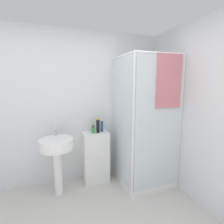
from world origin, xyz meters
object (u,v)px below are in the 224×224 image
at_px(soap_dispenser, 93,130).
at_px(shampoo_bottle_tall_black, 98,126).
at_px(lotion_bottle_white, 91,127).
at_px(sink, 57,151).
at_px(shampoo_bottle_blue, 102,127).

height_order(soap_dispenser, shampoo_bottle_tall_black, shampoo_bottle_tall_black).
height_order(shampoo_bottle_tall_black, lotion_bottle_white, shampoo_bottle_tall_black).
relative_size(sink, shampoo_bottle_blue, 5.62).
bearing_deg(shampoo_bottle_blue, shampoo_bottle_tall_black, -161.87).
bearing_deg(sink, shampoo_bottle_blue, 15.18).
xyz_separation_m(sink, shampoo_bottle_tall_black, (0.67, 0.18, 0.28)).
distance_m(shampoo_bottle_blue, lotion_bottle_white, 0.18).
relative_size(soap_dispenser, shampoo_bottle_tall_black, 0.54).
bearing_deg(lotion_bottle_white, soap_dispenser, -81.77).
bearing_deg(sink, shampoo_bottle_tall_black, 14.86).
distance_m(soap_dispenser, lotion_bottle_white, 0.09).
xyz_separation_m(shampoo_bottle_blue, lotion_bottle_white, (-0.17, 0.07, -0.01)).
relative_size(shampoo_bottle_tall_black, shampoo_bottle_blue, 1.35).
bearing_deg(shampoo_bottle_tall_black, sink, -165.14).
bearing_deg(soap_dispenser, shampoo_bottle_tall_black, -5.83).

